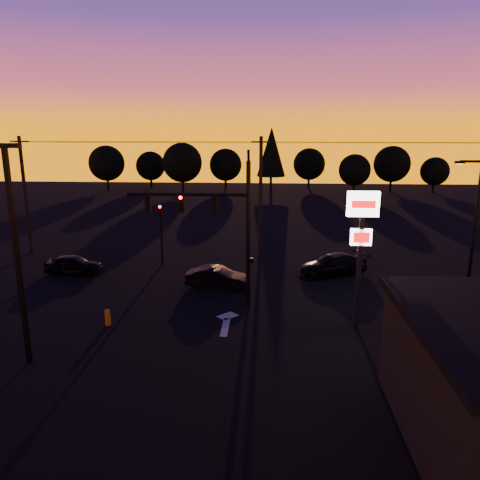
% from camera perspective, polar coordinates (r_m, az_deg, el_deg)
% --- Properties ---
extents(ground, '(120.00, 120.00, 0.00)m').
position_cam_1_polar(ground, '(22.86, -3.31, -11.57)').
color(ground, black).
rests_on(ground, ground).
extents(lane_arrow, '(1.20, 3.10, 0.01)m').
position_cam_1_polar(lane_arrow, '(24.32, -1.66, -9.91)').
color(lane_arrow, beige).
rests_on(lane_arrow, ground).
extents(traffic_signal_mast, '(6.79, 0.52, 8.58)m').
position_cam_1_polar(traffic_signal_mast, '(25.10, -2.64, 2.67)').
color(traffic_signal_mast, black).
rests_on(traffic_signal_mast, ground).
extents(secondary_signal, '(0.30, 0.31, 4.35)m').
position_cam_1_polar(secondary_signal, '(33.57, -9.62, 1.75)').
color(secondary_signal, black).
rests_on(secondary_signal, ground).
extents(parking_lot_light, '(1.25, 0.30, 9.14)m').
position_cam_1_polar(parking_lot_light, '(20.66, -25.69, -0.24)').
color(parking_lot_light, black).
rests_on(parking_lot_light, ground).
extents(pylon_sign, '(1.50, 0.28, 6.80)m').
position_cam_1_polar(pylon_sign, '(22.98, 14.58, 1.11)').
color(pylon_sign, black).
rests_on(pylon_sign, ground).
extents(streetlight, '(1.55, 0.35, 8.00)m').
position_cam_1_polar(streetlight, '(28.89, 26.56, 1.65)').
color(streetlight, black).
rests_on(streetlight, ground).
extents(utility_pole_0, '(1.40, 0.26, 9.00)m').
position_cam_1_polar(utility_pole_0, '(39.49, -24.71, 5.03)').
color(utility_pole_0, black).
rests_on(utility_pole_0, ground).
extents(utility_pole_1, '(1.40, 0.26, 9.00)m').
position_cam_1_polar(utility_pole_1, '(34.89, 2.52, 5.28)').
color(utility_pole_1, black).
rests_on(utility_pole_1, ground).
extents(power_wires, '(36.00, 1.22, 0.07)m').
position_cam_1_polar(power_wires, '(34.52, 2.59, 11.82)').
color(power_wires, black).
rests_on(power_wires, ground).
extents(bollard, '(0.27, 0.27, 0.80)m').
position_cam_1_polar(bollard, '(24.71, -15.82, -9.07)').
color(bollard, orange).
rests_on(bollard, ground).
extents(tree_0, '(5.36, 5.36, 6.74)m').
position_cam_1_polar(tree_0, '(74.85, -15.95, 8.98)').
color(tree_0, black).
rests_on(tree_0, ground).
extents(tree_1, '(4.54, 4.54, 5.71)m').
position_cam_1_polar(tree_1, '(76.05, -10.85, 8.86)').
color(tree_1, black).
rests_on(tree_1, ground).
extents(tree_2, '(5.77, 5.78, 7.26)m').
position_cam_1_polar(tree_2, '(69.83, -7.05, 9.35)').
color(tree_2, black).
rests_on(tree_2, ground).
extents(tree_3, '(4.95, 4.95, 6.22)m').
position_cam_1_polar(tree_3, '(73.03, -1.77, 9.15)').
color(tree_3, black).
rests_on(tree_3, ground).
extents(tree_4, '(4.18, 4.18, 9.50)m').
position_cam_1_polar(tree_4, '(69.60, 3.84, 10.69)').
color(tree_4, black).
rests_on(tree_4, ground).
extents(tree_5, '(4.95, 4.95, 6.22)m').
position_cam_1_polar(tree_5, '(75.02, 8.43, 9.13)').
color(tree_5, black).
rests_on(tree_5, ground).
extents(tree_6, '(4.54, 4.54, 5.71)m').
position_cam_1_polar(tree_6, '(69.91, 13.80, 8.29)').
color(tree_6, black).
rests_on(tree_6, ground).
extents(tree_7, '(5.36, 5.36, 6.74)m').
position_cam_1_polar(tree_7, '(74.07, 18.04, 8.79)').
color(tree_7, black).
rests_on(tree_7, ground).
extents(tree_8, '(4.12, 4.12, 5.19)m').
position_cam_1_polar(tree_8, '(74.93, 22.66, 7.73)').
color(tree_8, black).
rests_on(tree_8, ground).
extents(car_left, '(3.75, 1.52, 1.27)m').
position_cam_1_polar(car_left, '(33.54, -19.64, -2.82)').
color(car_left, black).
rests_on(car_left, ground).
extents(car_mid, '(4.07, 1.90, 1.29)m').
position_cam_1_polar(car_mid, '(28.93, -2.76, -4.61)').
color(car_mid, black).
rests_on(car_mid, ground).
extents(car_right, '(5.13, 3.71, 1.38)m').
position_cam_1_polar(car_right, '(31.96, 11.26, -2.97)').
color(car_right, black).
rests_on(car_right, ground).
extents(suv_parked, '(2.72, 5.31, 1.43)m').
position_cam_1_polar(suv_parked, '(21.90, 24.99, -12.07)').
color(suv_parked, black).
rests_on(suv_parked, ground).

